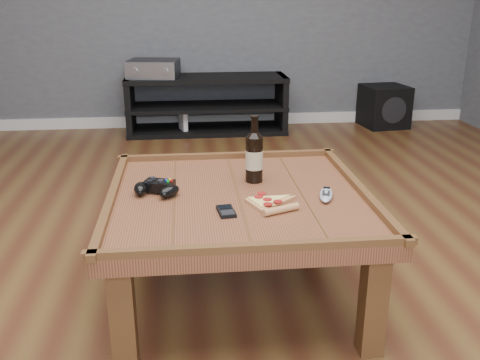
{
  "coord_description": "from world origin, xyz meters",
  "views": [
    {
      "loc": [
        -0.2,
        -1.94,
        1.2
      ],
      "look_at": [
        0.0,
        -0.03,
        0.52
      ],
      "focal_mm": 40.0,
      "sensor_mm": 36.0,
      "label": 1
    }
  ],
  "objects": [
    {
      "name": "beer_bottle",
      "position": [
        0.08,
        0.15,
        0.56
      ],
      "size": [
        0.07,
        0.07,
        0.28
      ],
      "color": "black",
      "rests_on": "coffee_table"
    },
    {
      "name": "game_controller",
      "position": [
        -0.32,
        0.04,
        0.48
      ],
      "size": [
        0.19,
        0.17,
        0.05
      ],
      "rotation": [
        0.0,
        0.0,
        -0.37
      ],
      "color": "black",
      "rests_on": "coffee_table"
    },
    {
      "name": "ground",
      "position": [
        0.0,
        0.0,
        0.0
      ],
      "size": [
        6.0,
        6.0,
        0.0
      ],
      "primitive_type": "plane",
      "color": "#492515",
      "rests_on": "ground"
    },
    {
      "name": "game_console",
      "position": [
        -0.21,
        2.68,
        0.09
      ],
      "size": [
        0.13,
        0.17,
        0.19
      ],
      "rotation": [
        0.0,
        0.0,
        0.33
      ],
      "color": "slate",
      "rests_on": "ground"
    },
    {
      "name": "smartphone",
      "position": [
        -0.06,
        -0.18,
        0.46
      ],
      "size": [
        0.07,
        0.11,
        0.01
      ],
      "rotation": [
        0.0,
        0.0,
        0.12
      ],
      "color": "black",
      "rests_on": "coffee_table"
    },
    {
      "name": "baseboard",
      "position": [
        0.0,
        2.99,
        0.05
      ],
      "size": [
        5.0,
        0.02,
        0.1
      ],
      "primitive_type": "cube",
      "color": "silver",
      "rests_on": "ground"
    },
    {
      "name": "remote_control",
      "position": [
        0.33,
        -0.07,
        0.46
      ],
      "size": [
        0.1,
        0.17,
        0.02
      ],
      "rotation": [
        0.0,
        0.0,
        -0.29
      ],
      "color": "#A2A7B0",
      "rests_on": "coffee_table"
    },
    {
      "name": "subwoofer",
      "position": [
        1.65,
        2.8,
        0.19
      ],
      "size": [
        0.42,
        0.42,
        0.38
      ],
      "rotation": [
        0.0,
        0.0,
        0.12
      ],
      "color": "black",
      "rests_on": "ground"
    },
    {
      "name": "pizza_slice",
      "position": [
        0.1,
        -0.13,
        0.46
      ],
      "size": [
        0.24,
        0.3,
        0.03
      ],
      "rotation": [
        0.0,
        0.0,
        0.39
      ],
      "color": "tan",
      "rests_on": "coffee_table"
    },
    {
      "name": "media_console",
      "position": [
        0.0,
        2.75,
        0.25
      ],
      "size": [
        1.4,
        0.45,
        0.5
      ],
      "color": "black",
      "rests_on": "ground"
    },
    {
      "name": "av_receiver",
      "position": [
        -0.45,
        2.74,
        0.57
      ],
      "size": [
        0.46,
        0.4,
        0.15
      ],
      "rotation": [
        0.0,
        0.0,
        -0.15
      ],
      "color": "black",
      "rests_on": "media_console"
    },
    {
      "name": "coffee_table",
      "position": [
        0.0,
        0.0,
        0.39
      ],
      "size": [
        1.03,
        1.03,
        0.48
      ],
      "color": "#502916",
      "rests_on": "ground"
    }
  ]
}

